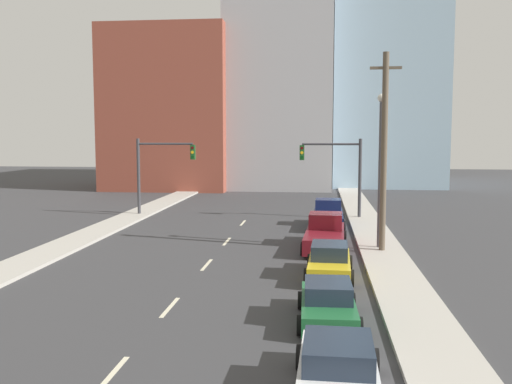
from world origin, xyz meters
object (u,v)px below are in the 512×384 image
object	(u,v)px
traffic_signal_right	(342,167)
pickup_truck_maroon	(325,234)
pickup_truck_navy	(328,216)
sedan_white	(338,370)
sedan_yellow	(329,262)
traffic_signal_left	(155,166)
utility_pole_right_mid	(384,152)
street_lamp	(380,160)
sedan_green	(328,303)

from	to	relation	value
traffic_signal_right	pickup_truck_maroon	distance (m)	11.72
traffic_signal_right	pickup_truck_navy	size ratio (longest dim) A/B	1.06
sedan_white	sedan_yellow	size ratio (longest dim) A/B	0.99
traffic_signal_left	sedan_white	size ratio (longest dim) A/B	1.29
pickup_truck_maroon	traffic_signal_left	bearing A→B (deg)	141.18
utility_pole_right_mid	sedan_white	distance (m)	17.77
utility_pole_right_mid	traffic_signal_right	bearing A→B (deg)	97.78
traffic_signal_left	sedan_white	bearing A→B (deg)	-66.11
utility_pole_right_mid	sedan_yellow	bearing A→B (deg)	-117.19
traffic_signal_right	sedan_yellow	world-z (taller)	traffic_signal_right
traffic_signal_left	pickup_truck_navy	bearing A→B (deg)	-16.72
traffic_signal_left	sedan_yellow	world-z (taller)	traffic_signal_left
traffic_signal_right	street_lamp	world-z (taller)	street_lamp
sedan_yellow	pickup_truck_maroon	xyz separation A→B (m)	(-0.12, 6.51, 0.07)
traffic_signal_left	pickup_truck_navy	size ratio (longest dim) A/B	1.06
utility_pole_right_mid	sedan_yellow	world-z (taller)	utility_pole_right_mid
street_lamp	sedan_green	xyz separation A→B (m)	(-2.91, -12.28, -4.22)
traffic_signal_right	sedan_green	bearing A→B (deg)	-93.22
street_lamp	pickup_truck_maroon	distance (m)	4.99
traffic_signal_right	utility_pole_right_mid	distance (m)	12.41
sedan_white	sedan_green	distance (m)	5.41
pickup_truck_maroon	pickup_truck_navy	size ratio (longest dim) A/B	1.14
traffic_signal_left	street_lamp	xyz separation A→B (m)	(15.65, -11.42, 0.98)
street_lamp	sedan_white	world-z (taller)	street_lamp
utility_pole_right_mid	traffic_signal_left	bearing A→B (deg)	142.21
street_lamp	pickup_truck_maroon	size ratio (longest dim) A/B	1.31
sedan_white	sedan_yellow	xyz separation A→B (m)	(0.00, 11.36, 0.06)
utility_pole_right_mid	pickup_truck_maroon	distance (m)	5.53
sedan_green	sedan_yellow	size ratio (longest dim) A/B	0.95
sedan_green	pickup_truck_maroon	bearing A→B (deg)	88.47
utility_pole_right_mid	pickup_truck_navy	world-z (taller)	utility_pole_right_mid
pickup_truck_maroon	sedan_white	bearing A→B (deg)	-87.13
traffic_signal_right	sedan_yellow	xyz separation A→B (m)	(-1.18, -17.74, -3.17)
street_lamp	sedan_yellow	size ratio (longest dim) A/B	1.80
traffic_signal_right	sedan_green	xyz separation A→B (m)	(-1.33, -23.70, -3.24)
utility_pole_right_mid	sedan_white	world-z (taller)	utility_pole_right_mid
utility_pole_right_mid	pickup_truck_navy	bearing A→B (deg)	107.97
street_lamp	pickup_truck_navy	bearing A→B (deg)	109.10
traffic_signal_left	sedan_yellow	size ratio (longest dim) A/B	1.28
sedan_green	sedan_yellow	xyz separation A→B (m)	(0.16, 5.95, 0.07)
sedan_white	traffic_signal_right	bearing A→B (deg)	88.93
sedan_green	pickup_truck_maroon	distance (m)	12.47
traffic_signal_left	sedan_green	world-z (taller)	traffic_signal_left
traffic_signal_right	sedan_white	size ratio (longest dim) A/B	1.29
sedan_green	pickup_truck_navy	size ratio (longest dim) A/B	0.79
sedan_white	pickup_truck_navy	distance (m)	25.19
traffic_signal_right	pickup_truck_maroon	bearing A→B (deg)	-96.58
pickup_truck_navy	sedan_white	bearing A→B (deg)	-89.10
pickup_truck_maroon	street_lamp	bearing A→B (deg)	-1.24
pickup_truck_navy	sedan_green	bearing A→B (deg)	-89.64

